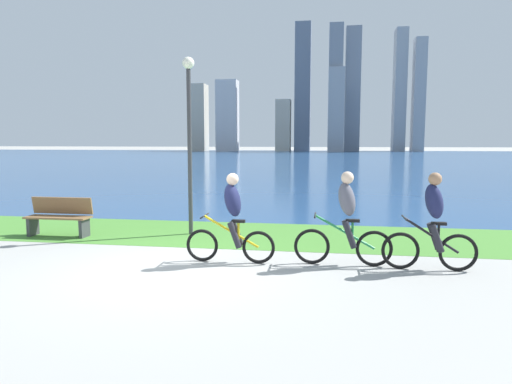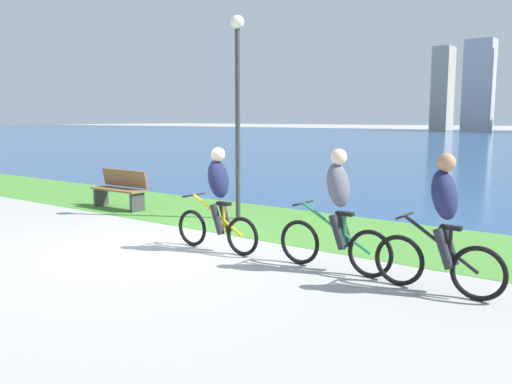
{
  "view_description": "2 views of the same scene",
  "coord_description": "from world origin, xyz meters",
  "px_view_note": "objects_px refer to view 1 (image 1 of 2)",
  "views": [
    {
      "loc": [
        2.58,
        -7.28,
        2.22
      ],
      "look_at": [
        1.25,
        1.34,
        1.23
      ],
      "focal_mm": 31.93,
      "sensor_mm": 36.0,
      "label": 1
    },
    {
      "loc": [
        6.38,
        -5.56,
        2.09
      ],
      "look_at": [
        0.97,
        1.59,
        0.85
      ],
      "focal_mm": 37.63,
      "sensor_mm": 36.0,
      "label": 2
    }
  ],
  "objects_px": {
    "cyclist_distant_rear": "(432,222)",
    "lamppost_tall": "(189,121)",
    "bench_near_path": "(59,217)",
    "cyclist_trailing": "(346,219)",
    "cyclist_lead": "(232,218)"
  },
  "relations": [
    {
      "from": "cyclist_distant_rear",
      "to": "lamppost_tall",
      "type": "height_order",
      "value": "lamppost_tall"
    },
    {
      "from": "cyclist_distant_rear",
      "to": "lamppost_tall",
      "type": "relative_size",
      "value": 0.41
    },
    {
      "from": "cyclist_distant_rear",
      "to": "lamppost_tall",
      "type": "distance_m",
      "value": 5.79
    },
    {
      "from": "cyclist_trailing",
      "to": "lamppost_tall",
      "type": "xyz_separation_m",
      "value": [
        -3.52,
        2.22,
        1.84
      ]
    },
    {
      "from": "bench_near_path",
      "to": "cyclist_trailing",
      "type": "bearing_deg",
      "value": -13.43
    },
    {
      "from": "cyclist_distant_rear",
      "to": "lamppost_tall",
      "type": "bearing_deg",
      "value": 155.06
    },
    {
      "from": "cyclist_lead",
      "to": "bench_near_path",
      "type": "relative_size",
      "value": 1.1
    },
    {
      "from": "cyclist_distant_rear",
      "to": "cyclist_trailing",
      "type": "bearing_deg",
      "value": 176.51
    },
    {
      "from": "cyclist_lead",
      "to": "cyclist_trailing",
      "type": "height_order",
      "value": "cyclist_trailing"
    },
    {
      "from": "bench_near_path",
      "to": "lamppost_tall",
      "type": "distance_m",
      "value": 3.77
    },
    {
      "from": "cyclist_lead",
      "to": "cyclist_trailing",
      "type": "bearing_deg",
      "value": 3.45
    },
    {
      "from": "bench_near_path",
      "to": "lamppost_tall",
      "type": "xyz_separation_m",
      "value": [
        2.97,
        0.67,
        2.23
      ]
    },
    {
      "from": "cyclist_trailing",
      "to": "lamppost_tall",
      "type": "height_order",
      "value": "lamppost_tall"
    },
    {
      "from": "cyclist_lead",
      "to": "cyclist_distant_rear",
      "type": "distance_m",
      "value": 3.48
    },
    {
      "from": "cyclist_distant_rear",
      "to": "cyclist_lead",
      "type": "bearing_deg",
      "value": -179.44
    }
  ]
}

